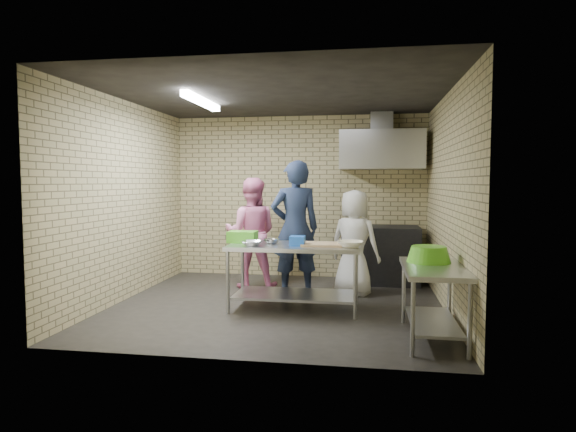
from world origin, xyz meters
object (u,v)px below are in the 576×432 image
object	(u,v)px
stove	(380,255)
prep_table	(295,277)
side_counter	(433,303)
bottle_red	(384,155)
green_basin	(429,254)
blue_tub	(297,241)
bottle_green	(410,156)
man_navy	(295,228)
woman_white	(354,242)
woman_pink	(251,233)
green_crate	(243,237)

from	to	relation	value
stove	prep_table	bearing A→B (deg)	-121.87
side_counter	bottle_red	xyz separation A→B (m)	(-0.40, 2.99, 1.65)
green_basin	bottle_red	size ratio (longest dim) A/B	2.56
blue_tub	bottle_red	world-z (taller)	bottle_red
prep_table	green_basin	size ratio (longest dim) A/B	3.55
bottle_green	man_navy	world-z (taller)	bottle_green
blue_tub	woman_white	distance (m)	1.24
bottle_red	bottle_green	world-z (taller)	bottle_red
prep_table	bottle_red	bearing A→B (deg)	60.20
woman_white	woman_pink	bearing A→B (deg)	16.06
bottle_green	prep_table	bearing A→B (deg)	-127.59
blue_tub	green_basin	bearing A→B (deg)	-22.23
blue_tub	bottle_green	bearing A→B (deg)	54.62
prep_table	blue_tub	bearing A→B (deg)	-63.43
prep_table	green_basin	xyz separation A→B (m)	(1.54, -0.71, 0.43)
blue_tub	green_basin	size ratio (longest dim) A/B	0.39
man_navy	green_crate	bearing A→B (deg)	27.80
blue_tub	man_navy	world-z (taller)	man_navy
green_crate	bottle_red	bearing A→B (deg)	45.72
bottle_red	man_navy	xyz separation A→B (m)	(-1.27, -1.27, -1.08)
prep_table	side_counter	xyz separation A→B (m)	(1.56, -0.96, -0.03)
stove	blue_tub	bearing A→B (deg)	-119.35
prep_table	bottle_green	world-z (taller)	bottle_green
green_basin	woman_white	bearing A→B (deg)	116.49
stove	green_basin	distance (m)	2.57
stove	green_basin	xyz separation A→B (m)	(0.43, -2.50, 0.38)
prep_table	blue_tub	distance (m)	0.48
bottle_red	woman_pink	bearing A→B (deg)	-155.96
prep_table	man_navy	world-z (taller)	man_navy
stove	green_crate	world-z (taller)	green_crate
green_basin	bottle_red	xyz separation A→B (m)	(-0.38, 2.74, 1.19)
bottle_red	green_crate	bearing A→B (deg)	-134.28
green_crate	blue_tub	world-z (taller)	green_crate
blue_tub	man_navy	distance (m)	0.87
blue_tub	woman_white	size ratio (longest dim) A/B	0.12
blue_tub	bottle_red	size ratio (longest dim) A/B	1.01
side_counter	green_crate	xyz separation A→B (m)	(-2.26, 1.08, 0.51)
prep_table	woman_white	distance (m)	1.23
man_navy	woman_pink	bearing A→B (deg)	-47.03
green_basin	bottle_red	world-z (taller)	bottle_red
green_basin	man_navy	bearing A→B (deg)	138.33
blue_tub	bottle_red	bearing A→B (deg)	62.42
blue_tub	woman_white	bearing A→B (deg)	56.96
prep_table	woman_pink	size ratio (longest dim) A/B	0.98
bottle_red	green_basin	bearing A→B (deg)	-82.10
woman_pink	side_counter	bearing A→B (deg)	132.10
side_counter	stove	xyz separation A→B (m)	(-0.45, 2.75, 0.08)
bottle_red	woman_white	size ratio (longest dim) A/B	0.12
stove	woman_white	distance (m)	0.98
green_crate	blue_tub	bearing A→B (deg)	-16.35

